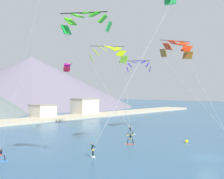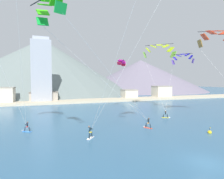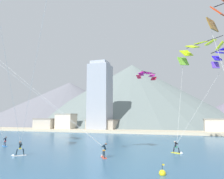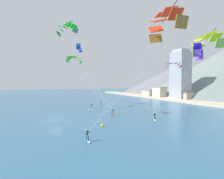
# 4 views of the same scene
# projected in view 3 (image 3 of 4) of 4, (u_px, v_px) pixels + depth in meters

# --- Properties ---
(kitesurfer_near_trail) EXTENTS (1.41, 1.60, 1.82)m
(kitesurfer_near_trail) POSITION_uv_depth(u_px,v_px,m) (18.00, 151.00, 26.72)
(kitesurfer_near_trail) COLOR white
(kitesurfer_near_trail) RESTS_ON ground
(kitesurfer_mid_center) EXTENTS (1.70, 1.24, 1.64)m
(kitesurfer_mid_center) POSITION_uv_depth(u_px,v_px,m) (5.00, 143.00, 35.71)
(kitesurfer_mid_center) COLOR #337FDB
(kitesurfer_mid_center) RESTS_ON ground
(kitesurfer_far_left) EXTENTS (1.66, 1.31, 1.68)m
(kitesurfer_far_left) POSITION_uv_depth(u_px,v_px,m) (178.00, 150.00, 28.48)
(kitesurfer_far_left) COLOR yellow
(kitesurfer_far_left) RESTS_ON ground
(kitesurfer_far_right) EXTENTS (1.27, 1.68, 1.78)m
(kitesurfer_far_right) POSITION_uv_depth(u_px,v_px,m) (104.00, 153.00, 25.68)
(kitesurfer_far_right) COLOR #E54C33
(kitesurfer_far_right) RESTS_ON ground
(parafoil_kite_far_left) EXTENTS (8.56, 12.37, 16.67)m
(parafoil_kite_far_left) POSITION_uv_depth(u_px,v_px,m) (202.00, 49.00, 37.97)
(parafoil_kite_far_left) COLOR #78BD3A
(parafoil_kite_distant_high_outer) EXTENTS (3.65, 4.13, 1.56)m
(parafoil_kite_distant_high_outer) POSITION_uv_depth(u_px,v_px,m) (147.00, 75.00, 42.47)
(parafoil_kite_distant_high_outer) COLOR red
(race_marker_buoy) EXTENTS (0.56, 0.56, 1.02)m
(race_marker_buoy) POSITION_uv_depth(u_px,v_px,m) (162.00, 173.00, 17.85)
(race_marker_buoy) COLOR yellow
(race_marker_buoy) RESTS_ON ground
(shoreline_strip) EXTENTS (180.00, 10.00, 0.70)m
(shoreline_strip) POSITION_uv_depth(u_px,v_px,m) (149.00, 132.00, 64.66)
(shoreline_strip) COLOR beige
(shoreline_strip) RESTS_ON ground
(shore_building_harbour_front) EXTENTS (6.36, 5.22, 5.89)m
(shore_building_harbour_front) POSITION_uv_depth(u_px,v_px,m) (66.00, 122.00, 76.32)
(shore_building_harbour_front) COLOR beige
(shore_building_harbour_front) RESTS_ON ground
(shore_building_promenade_mid) EXTENTS (6.17, 5.93, 4.26)m
(shore_building_promenade_mid) POSITION_uv_depth(u_px,v_px,m) (215.00, 126.00, 62.50)
(shore_building_promenade_mid) COLOR beige
(shore_building_promenade_mid) RESTS_ON ground
(shore_building_quay_west) EXTENTS (7.44, 6.07, 4.24)m
(shore_building_quay_west) POSITION_uv_depth(u_px,v_px,m) (46.00, 124.00, 77.56)
(shore_building_quay_west) COLOR #B7AD9E
(shore_building_quay_west) RESTS_ON ground
(shore_building_old_town) EXTENTS (10.20, 6.83, 3.87)m
(shore_building_old_town) POSITION_uv_depth(u_px,v_px,m) (102.00, 125.00, 74.47)
(shore_building_old_town) COLOR #A89E8E
(shore_building_old_town) RESTS_ON ground
(highrise_tower) EXTENTS (7.00, 7.00, 23.94)m
(highrise_tower) POSITION_uv_depth(u_px,v_px,m) (100.00, 96.00, 75.13)
(highrise_tower) COLOR #999EA8
(highrise_tower) RESTS_ON ground
(mountain_peak_west_ridge) EXTENTS (120.77, 120.77, 36.39)m
(mountain_peak_west_ridge) POSITION_uv_depth(u_px,v_px,m) (132.00, 94.00, 131.20)
(mountain_peak_west_ridge) COLOR slate
(mountain_peak_west_ridge) RESTS_ON ground
(mountain_peak_east_shoulder) EXTENTS (106.94, 106.94, 27.13)m
(mountain_peak_east_shoulder) POSITION_uv_depth(u_px,v_px,m) (69.00, 103.00, 141.02)
(mountain_peak_east_shoulder) COLOR slate
(mountain_peak_east_shoulder) RESTS_ON ground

